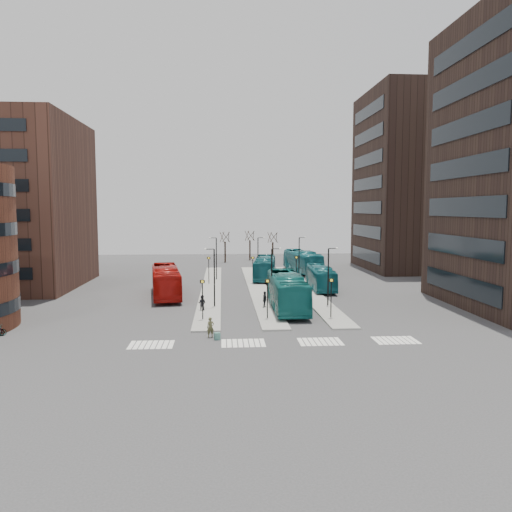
{
  "coord_description": "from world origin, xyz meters",
  "views": [
    {
      "loc": [
        -2.58,
        -33.56,
        10.31
      ],
      "look_at": [
        1.24,
        22.25,
        5.0
      ],
      "focal_mm": 35.0,
      "sensor_mm": 36.0,
      "label": 1
    }
  ],
  "objects": [
    {
      "name": "sign_poles",
      "position": [
        1.6,
        23.0,
        2.41
      ],
      "size": [
        12.45,
        22.12,
        3.65
      ],
      "color": "black",
      "rests_on": "ground"
    },
    {
      "name": "traveller",
      "position": [
        -3.54,
        5.91,
        0.81
      ],
      "size": [
        0.66,
        0.51,
        1.63
      ],
      "primitive_type": "imported",
      "rotation": [
        0.0,
        0.0,
        0.21
      ],
      "color": "#49482B",
      "rests_on": "ground"
    },
    {
      "name": "red_bus",
      "position": [
        -9.22,
        25.19,
        1.79
      ],
      "size": [
        4.82,
        13.15,
        3.58
      ],
      "primitive_type": "imported",
      "rotation": [
        0.0,
        0.0,
        0.14
      ],
      "color": "#AA110D",
      "rests_on": "ground"
    },
    {
      "name": "suitcase",
      "position": [
        -3.01,
        5.13,
        0.28
      ],
      "size": [
        0.54,
        0.48,
        0.56
      ],
      "primitive_type": "cube",
      "rotation": [
        0.0,
        0.0,
        0.31
      ],
      "color": "navy",
      "rests_on": "ground"
    },
    {
      "name": "crosswalk_stripes",
      "position": [
        1.75,
        4.0,
        0.01
      ],
      "size": [
        22.35,
        2.4,
        0.01
      ],
      "color": "silver",
      "rests_on": "ground"
    },
    {
      "name": "lamp_posts",
      "position": [
        2.64,
        28.0,
        3.58
      ],
      "size": [
        14.04,
        20.24,
        6.12
      ],
      "color": "black",
      "rests_on": "ground"
    },
    {
      "name": "island_left",
      "position": [
        -4.0,
        30.0,
        0.07
      ],
      "size": [
        2.5,
        45.0,
        0.15
      ],
      "primitive_type": "cube",
      "color": "gray",
      "rests_on": "ground"
    },
    {
      "name": "commuter_a",
      "position": [
        -4.63,
        16.17,
        0.82
      ],
      "size": [
        0.94,
        0.82,
        1.65
      ],
      "primitive_type": "imported",
      "rotation": [
        0.0,
        0.0,
        2.86
      ],
      "color": "black",
      "rests_on": "ground"
    },
    {
      "name": "tower_far",
      "position": [
        31.98,
        50.0,
        15.0
      ],
      "size": [
        20.12,
        20.0,
        30.0
      ],
      "color": "black",
      "rests_on": "ground"
    },
    {
      "name": "teal_bus_a",
      "position": [
        4.06,
        16.77,
        1.84
      ],
      "size": [
        3.26,
        13.27,
        3.69
      ],
      "primitive_type": "imported",
      "rotation": [
        0.0,
        0.0,
        -0.01
      ],
      "color": "#136260",
      "rests_on": "ground"
    },
    {
      "name": "island_right",
      "position": [
        8.0,
        30.0,
        0.07
      ],
      "size": [
        2.5,
        45.0,
        0.15
      ],
      "primitive_type": "cube",
      "color": "gray",
      "rests_on": "ground"
    },
    {
      "name": "teal_bus_d",
      "position": [
        10.42,
        46.02,
        1.78
      ],
      "size": [
        4.8,
        13.09,
        3.56
      ],
      "primitive_type": "imported",
      "rotation": [
        0.0,
        0.0,
        0.14
      ],
      "color": "#166671",
      "rests_on": "ground"
    },
    {
      "name": "commuter_c",
      "position": [
        3.27,
        17.84,
        0.91
      ],
      "size": [
        1.17,
        1.36,
        1.83
      ],
      "primitive_type": "imported",
      "rotation": [
        0.0,
        0.0,
        4.2
      ],
      "color": "black",
      "rests_on": "ground"
    },
    {
      "name": "commuter_b",
      "position": [
        1.81,
        17.37,
        0.89
      ],
      "size": [
        0.7,
        1.12,
        1.78
      ],
      "primitive_type": "imported",
      "rotation": [
        0.0,
        0.0,
        1.3
      ],
      "color": "black",
      "rests_on": "ground"
    },
    {
      "name": "ground",
      "position": [
        0.0,
        0.0,
        0.0
      ],
      "size": [
        160.0,
        160.0,
        0.0
      ],
      "primitive_type": "plane",
      "color": "#323235",
      "rests_on": "ground"
    },
    {
      "name": "island_mid",
      "position": [
        2.0,
        30.0,
        0.07
      ],
      "size": [
        2.5,
        45.0,
        0.15
      ],
      "primitive_type": "cube",
      "color": "gray",
      "rests_on": "ground"
    },
    {
      "name": "teal_bus_b",
      "position": [
        3.64,
        38.73,
        1.65
      ],
      "size": [
        4.3,
        12.12,
        3.3
      ],
      "primitive_type": "imported",
      "rotation": [
        0.0,
        0.0,
        -0.13
      ],
      "color": "#135862",
      "rests_on": "ground"
    },
    {
      "name": "bare_trees",
      "position": [
        2.67,
        62.67,
        2.72
      ],
      "size": [
        10.97,
        8.14,
        5.9
      ],
      "color": "black",
      "rests_on": "ground"
    },
    {
      "name": "teal_bus_c",
      "position": [
        10.03,
        29.16,
        1.5
      ],
      "size": [
        2.97,
        10.88,
        3.0
      ],
      "primitive_type": "imported",
      "rotation": [
        0.0,
        0.0,
        -0.04
      ],
      "color": "#15616B",
      "rests_on": "ground"
    }
  ]
}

